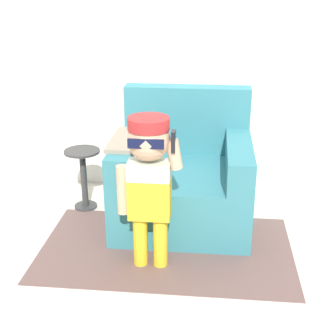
# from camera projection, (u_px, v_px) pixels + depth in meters

# --- Properties ---
(ground_plane) EXTENTS (10.00, 10.00, 0.00)m
(ground_plane) POSITION_uv_depth(u_px,v_px,m) (170.00, 216.00, 3.79)
(ground_plane) COLOR beige
(wall_back) EXTENTS (10.00, 0.05, 2.60)m
(wall_back) POSITION_uv_depth(u_px,v_px,m) (177.00, 42.00, 3.88)
(wall_back) COLOR silver
(wall_back) RESTS_ON ground_plane
(armchair) EXTENTS (1.04, 0.98, 0.99)m
(armchair) POSITION_uv_depth(u_px,v_px,m) (183.00, 178.00, 3.67)
(armchair) COLOR teal
(armchair) RESTS_ON ground_plane
(person_child) EXTENTS (0.42, 0.31, 1.03)m
(person_child) POSITION_uv_depth(u_px,v_px,m) (149.00, 171.00, 2.90)
(person_child) COLOR gold
(person_child) RESTS_ON ground_plane
(side_table) EXTENTS (0.29, 0.29, 0.51)m
(side_table) POSITION_uv_depth(u_px,v_px,m) (83.00, 174.00, 3.83)
(side_table) COLOR #333333
(side_table) RESTS_ON ground_plane
(rug) EXTENTS (1.78, 1.04, 0.01)m
(rug) POSITION_uv_depth(u_px,v_px,m) (166.00, 248.00, 3.34)
(rug) COLOR brown
(rug) RESTS_ON ground_plane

